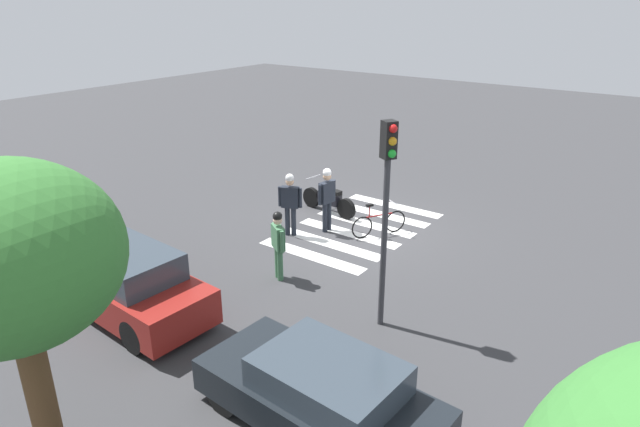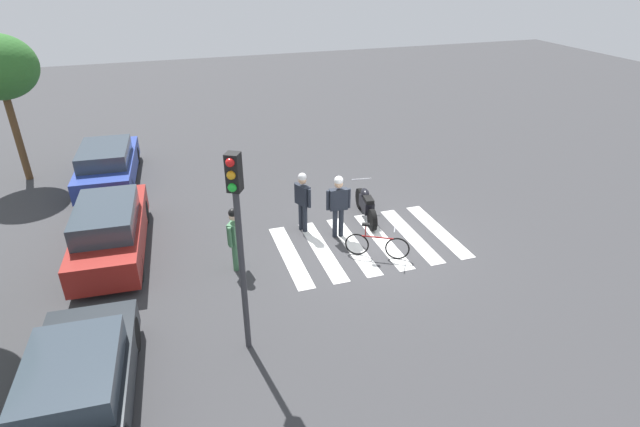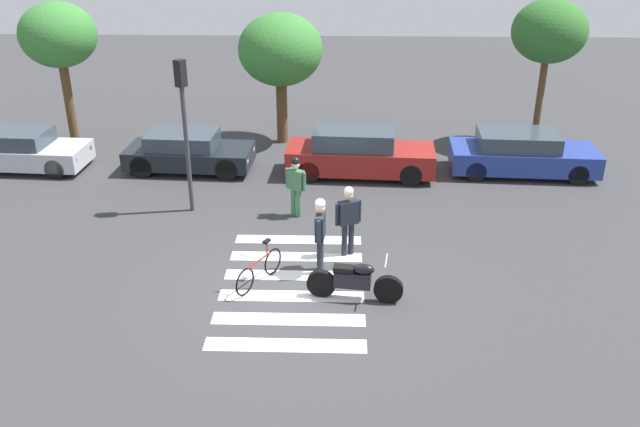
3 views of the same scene
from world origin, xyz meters
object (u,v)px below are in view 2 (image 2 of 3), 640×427
Objects in this scene: officer_on_foot at (303,198)px; pedestrian_bystander at (235,235)px; car_maroon_wagon at (110,230)px; car_blue_hatchback at (108,164)px; car_black_suv at (78,384)px; leaning_bicycle at (377,245)px; officer_by_motorcycle at (338,202)px; traffic_light_pole at (238,226)px; police_motorcycle at (366,205)px.

pedestrian_bystander is (-1.40, 2.18, -0.07)m from officer_on_foot.
car_maroon_wagon reaches higher than car_blue_hatchback.
leaning_bicycle is at bearing -66.38° from car_black_suv.
officer_on_foot is at bearing -94.18° from car_maroon_wagon.
officer_by_motorcycle reaches higher than car_blue_hatchback.
pedestrian_bystander is (0.61, 3.63, 0.62)m from leaning_bicycle.
traffic_light_pole reaches higher than leaning_bicycle.
police_motorcycle is 6.79m from traffic_light_pole.
traffic_light_pole is at bearing 121.04° from leaning_bicycle.
car_maroon_wagon is (0.38, 5.23, -0.34)m from officer_on_foot.
car_black_suv is (-3.05, 6.98, 0.25)m from leaning_bicycle.
car_black_suv is at bearing 132.50° from officer_on_foot.
leaning_bicycle is 3.73m from pedestrian_bystander.
leaning_bicycle is (-2.14, 0.59, -0.09)m from police_motorcycle.
leaning_bicycle is 0.36× the size of traffic_light_pole.
pedestrian_bystander is 0.37× the size of car_blue_hatchback.
officer_by_motorcycle is at bearing -76.10° from pedestrian_bystander.
officer_on_foot is 0.97× the size of officer_by_motorcycle.
officer_on_foot reaches higher than leaning_bicycle.
car_maroon_wagon is at bearing 30.28° from traffic_light_pole.
officer_by_motorcycle reaches higher than officer_on_foot.
car_black_suv is 0.87× the size of car_maroon_wagon.
car_blue_hatchback is at bearing 42.81° from leaning_bicycle.
police_motorcycle is 0.52× the size of car_black_suv.
car_blue_hatchback reaches higher than car_black_suv.
leaning_bicycle is at bearing -156.13° from officer_by_motorcycle.
pedestrian_bystander reaches higher than police_motorcycle.
car_black_suv reaches higher than police_motorcycle.
car_black_suv is 10.60m from car_blue_hatchback.
officer_by_motorcycle is 7.77m from car_black_suv.
officer_by_motorcycle is 6.18m from car_maroon_wagon.
car_maroon_wagon is (5.45, -0.30, 0.10)m from car_black_suv.
car_maroon_wagon is at bearing 59.70° from pedestrian_bystander.
officer_by_motorcycle is at bearing 123.23° from police_motorcycle.
leaning_bicycle is 0.84× the size of officer_on_foot.
officer_on_foot is at bearing -47.50° from car_black_suv.
police_motorcycle is at bearing -92.02° from car_maroon_wagon.
police_motorcycle is at bearing -56.77° from officer_by_motorcycle.
pedestrian_bystander is at bearing 109.92° from police_motorcycle.
officer_by_motorcycle is 3.12m from pedestrian_bystander.
police_motorcycle is 1.56m from officer_by_motorcycle.
traffic_light_pole is at bearing -149.72° from car_maroon_wagon.
leaning_bicycle is 0.32× the size of car_maroon_wagon.
car_maroon_wagon is at bearing 70.27° from leaning_bicycle.
car_blue_hatchback is at bearing 17.32° from traffic_light_pole.
officer_on_foot is at bearing 93.56° from police_motorcycle.
officer_by_motorcycle is at bearing -99.66° from car_maroon_wagon.
car_black_suv is at bearing 124.47° from police_motorcycle.
traffic_light_pole is (-2.96, 0.28, 1.86)m from pedestrian_bystander.
traffic_light_pole is (-3.71, 3.31, 1.75)m from officer_by_motorcycle.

